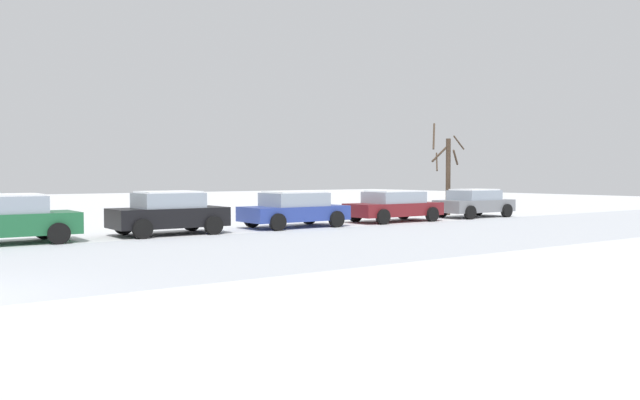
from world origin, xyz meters
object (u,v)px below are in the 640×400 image
object	(u,v)px
parked_car_black	(169,213)
parked_car_maroon	(394,206)
parked_car_green	(2,219)
parked_car_gray	(474,203)
parked_car_blue	(294,209)

from	to	relation	value
parked_car_black	parked_car_maroon	distance (m)	10.36
parked_car_green	parked_car_black	xyz separation A→B (m)	(5.18, 0.09, 0.00)
parked_car_gray	parked_car_maroon	bearing A→B (deg)	179.68
parked_car_maroon	parked_car_green	bearing A→B (deg)	-179.49
parked_car_maroon	parked_car_blue	bearing A→B (deg)	179.77
parked_car_black	parked_car_gray	bearing A→B (deg)	0.06
parked_car_maroon	parked_car_gray	size ratio (longest dim) A/B	1.08
parked_car_green	parked_car_black	world-z (taller)	parked_car_black
parked_car_gray	parked_car_green	bearing A→B (deg)	-179.70
parked_car_black	parked_car_blue	size ratio (longest dim) A/B	0.92
parked_car_green	parked_car_maroon	xyz separation A→B (m)	(15.54, 0.14, -0.05)
parked_car_blue	parked_car_gray	bearing A→B (deg)	-0.27
parked_car_green	parked_car_blue	world-z (taller)	parked_car_green
parked_car_blue	parked_car_black	bearing A→B (deg)	-179.28
parked_car_blue	parked_car_green	bearing A→B (deg)	-179.13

